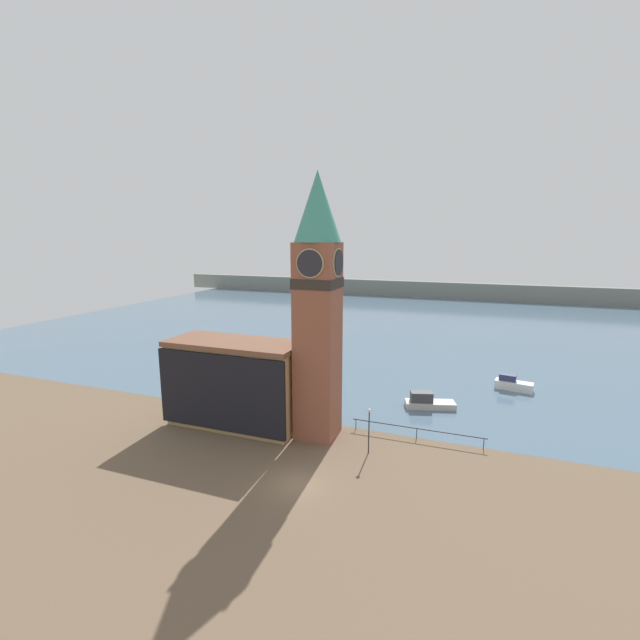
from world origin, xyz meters
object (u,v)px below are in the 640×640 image
at_px(mooring_bollard_near, 331,436).
at_px(boat_near, 427,402).
at_px(lamp_post, 369,423).
at_px(clock_tower, 318,301).
at_px(boat_far, 513,384).
at_px(pier_building, 235,383).

bearing_deg(mooring_bollard_near, boat_near, 56.26).
bearing_deg(lamp_post, mooring_bollard_near, 164.25).
xyz_separation_m(clock_tower, mooring_bollard_near, (1.57, -0.77, -12.52)).
relative_size(boat_far, mooring_bollard_near, 5.69).
distance_m(pier_building, boat_near, 21.25).
bearing_deg(boat_near, clock_tower, -147.31).
xyz_separation_m(clock_tower, lamp_post, (5.43, -1.86, -10.07)).
bearing_deg(mooring_bollard_near, boat_far, 50.91).
relative_size(boat_near, mooring_bollard_near, 7.12).
height_order(boat_far, mooring_bollard_near, boat_far).
bearing_deg(boat_far, mooring_bollard_near, -119.03).
height_order(clock_tower, boat_near, clock_tower).
xyz_separation_m(boat_near, boat_far, (9.35, 9.50, 0.06)).
distance_m(clock_tower, lamp_post, 11.60).
bearing_deg(pier_building, boat_far, 37.12).
bearing_deg(pier_building, clock_tower, 3.49).
xyz_separation_m(mooring_bollard_near, lamp_post, (3.86, -1.09, 2.45)).
xyz_separation_m(clock_tower, boat_near, (9.10, 10.50, -12.31)).
bearing_deg(boat_far, pier_building, -132.82).
distance_m(clock_tower, pier_building, 12.25).
bearing_deg(pier_building, lamp_post, -5.37).
bearing_deg(mooring_bollard_near, pier_building, 178.67).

